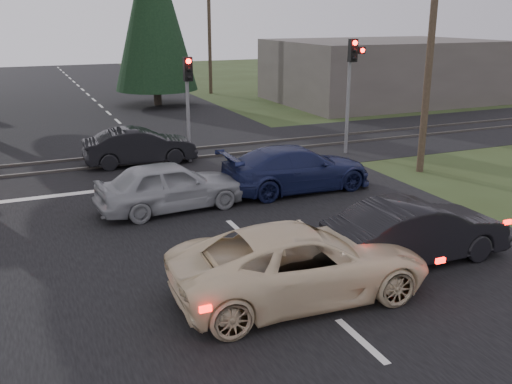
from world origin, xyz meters
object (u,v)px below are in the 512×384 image
blue_sedan (296,169)px  silver_car (170,186)px  utility_pole_near (431,41)px  utility_pole_far (136,23)px  dark_hatchback (417,231)px  dark_car_far (140,146)px  utility_pole_mid (209,27)px  traffic_signal_right (352,74)px  cream_coupe (301,262)px  traffic_signal_center (188,91)px

blue_sedan → silver_car: bearing=93.4°
utility_pole_near → utility_pole_far: same height
dark_hatchback → dark_car_far: (-4.03, 11.73, -0.03)m
blue_sedan → dark_car_far: blue_sedan is taller
utility_pole_mid → dark_hatchback: bearing=-99.9°
utility_pole_mid → blue_sedan: 25.18m
dark_hatchback → silver_car: (-4.39, 5.91, 0.01)m
utility_pole_mid → dark_car_far: utility_pole_mid is taller
utility_pole_far → silver_car: utility_pole_far is taller
traffic_signal_right → utility_pole_mid: 20.60m
blue_sedan → cream_coupe: bearing=153.0°
utility_pole_far → dark_hatchback: 55.89m
dark_hatchback → blue_sedan: (-0.01, 6.21, 0.00)m
dark_car_far → traffic_signal_center: bearing=-104.9°
cream_coupe → dark_hatchback: size_ratio=1.21×
utility_pole_mid → dark_hatchback: utility_pole_mid is taller
traffic_signal_center → utility_pole_near: (7.50, -4.68, 1.92)m
utility_pole_far → dark_car_far: (-9.37, -43.76, -4.02)m
traffic_signal_right → silver_car: bearing=-155.2°
utility_pole_near → blue_sedan: size_ratio=1.76×
utility_pole_mid → dark_hatchback: size_ratio=2.01×
traffic_signal_right → cream_coupe: bearing=-126.5°
traffic_signal_center → cream_coupe: 11.92m
traffic_signal_center → cream_coupe: (-1.20, -11.68, -2.05)m
utility_pole_mid → dark_car_far: 21.35m
utility_pole_far → cream_coupe: size_ratio=1.66×
dark_hatchback → blue_sedan: 6.21m
utility_pole_near → dark_car_far: size_ratio=2.11×
traffic_signal_center → utility_pole_near: bearing=-32.0°
silver_car → blue_sedan: silver_car is taller
cream_coupe → blue_sedan: (3.35, 6.72, -0.01)m
utility_pole_mid → cream_coupe: size_ratio=1.66×
cream_coupe → blue_sedan: 7.50m
traffic_signal_right → cream_coupe: traffic_signal_right is taller
cream_coupe → silver_car: (-1.03, 6.42, -0.01)m
utility_pole_far → blue_sedan: bearing=-96.2°
dark_car_far → dark_hatchback: bearing=-159.3°
utility_pole_mid → cream_coupe: bearing=-105.7°
traffic_signal_center → utility_pole_far: 44.99m
traffic_signal_right → utility_pole_near: bearing=-74.7°
blue_sedan → dark_car_far: (-4.02, 5.52, -0.04)m
traffic_signal_right → cream_coupe: 13.28m
traffic_signal_right → utility_pole_far: bearing=88.8°
utility_pole_near → utility_pole_mid: (0.00, 24.00, 0.00)m
utility_pole_far → dark_hatchback: bearing=-95.5°
traffic_signal_center → utility_pole_far: (7.50, 44.32, 1.92)m
traffic_signal_center → silver_car: (-2.23, -5.26, -2.06)m
blue_sedan → dark_car_far: bearing=35.5°
traffic_signal_right → cream_coupe: size_ratio=0.87×
dark_hatchback → dark_car_far: bearing=19.0°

